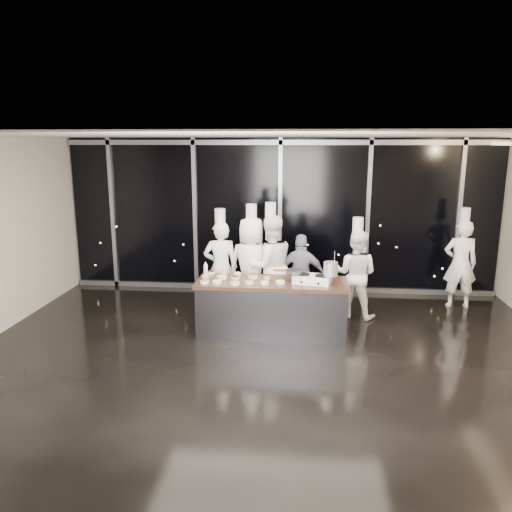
{
  "coord_description": "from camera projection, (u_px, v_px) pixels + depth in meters",
  "views": [
    {
      "loc": [
        0.49,
        -6.91,
        3.12
      ],
      "look_at": [
        -0.29,
        1.2,
        1.24
      ],
      "focal_mm": 35.0,
      "sensor_mm": 36.0,
      "label": 1
    }
  ],
  "objects": [
    {
      "name": "window_wall",
      "position": [
        280.0,
        216.0,
        10.42
      ],
      "size": [
        8.9,
        0.11,
        3.2
      ],
      "color": "black",
      "rests_on": "ground"
    },
    {
      "name": "ground",
      "position": [
        268.0,
        355.0,
        7.45
      ],
      "size": [
        9.0,
        9.0,
        0.0
      ],
      "primitive_type": "plane",
      "color": "black",
      "rests_on": "ground"
    },
    {
      "name": "demo_counter",
      "position": [
        272.0,
        307.0,
        8.22
      ],
      "size": [
        2.46,
        0.86,
        0.9
      ],
      "color": "#333337",
      "rests_on": "ground"
    },
    {
      "name": "stove",
      "position": [
        312.0,
        279.0,
        8.01
      ],
      "size": [
        0.65,
        0.48,
        0.14
      ],
      "rotation": [
        0.0,
        0.0,
        -0.21
      ],
      "color": "white",
      "rests_on": "demo_counter"
    },
    {
      "name": "guest",
      "position": [
        301.0,
        275.0,
        9.05
      ],
      "size": [
        0.91,
        0.45,
        1.5
      ],
      "rotation": [
        0.0,
        0.0,
        3.04
      ],
      "color": "#151437",
      "rests_on": "ground"
    },
    {
      "name": "chef_side",
      "position": [
        460.0,
        263.0,
        9.46
      ],
      "size": [
        0.63,
        0.42,
        1.93
      ],
      "rotation": [
        0.0,
        0.0,
        3.12
      ],
      "color": "white",
      "rests_on": "ground"
    },
    {
      "name": "prep_bowls",
      "position": [
        236.0,
        279.0,
        8.17
      ],
      "size": [
        1.39,
        0.76,
        0.05
      ],
      "color": "silver",
      "rests_on": "demo_counter"
    },
    {
      "name": "stock_pot",
      "position": [
        331.0,
        269.0,
        7.89
      ],
      "size": [
        0.26,
        0.26,
        0.22
      ],
      "primitive_type": "cylinder",
      "rotation": [
        0.0,
        0.0,
        -0.21
      ],
      "color": "silver",
      "rests_on": "stove"
    },
    {
      "name": "room_shell",
      "position": [
        281.0,
        206.0,
        6.93
      ],
      "size": [
        9.02,
        7.02,
        3.21
      ],
      "color": "beige",
      "rests_on": "ground"
    },
    {
      "name": "frying_pan",
      "position": [
        294.0,
        271.0,
        8.08
      ],
      "size": [
        0.51,
        0.33,
        0.05
      ],
      "rotation": [
        0.0,
        0.0,
        -0.21
      ],
      "color": "gray",
      "rests_on": "stove"
    },
    {
      "name": "chef_far_left",
      "position": [
        221.0,
        267.0,
        9.13
      ],
      "size": [
        0.68,
        0.5,
        1.95
      ],
      "rotation": [
        0.0,
        0.0,
        3.29
      ],
      "color": "white",
      "rests_on": "ground"
    },
    {
      "name": "chef_center",
      "position": [
        270.0,
        266.0,
        8.98
      ],
      "size": [
        1.09,
        0.98,
        2.08
      ],
      "rotation": [
        0.0,
        0.0,
        3.52
      ],
      "color": "white",
      "rests_on": "ground"
    },
    {
      "name": "chef_left",
      "position": [
        251.0,
        266.0,
        9.03
      ],
      "size": [
        0.99,
        0.75,
        2.04
      ],
      "rotation": [
        0.0,
        0.0,
        2.93
      ],
      "color": "white",
      "rests_on": "ground"
    },
    {
      "name": "chef_right",
      "position": [
        356.0,
        273.0,
        8.95
      ],
      "size": [
        0.94,
        0.83,
        1.82
      ],
      "rotation": [
        0.0,
        0.0,
        2.79
      ],
      "color": "white",
      "rests_on": "ground"
    },
    {
      "name": "squeeze_bottle",
      "position": [
        206.0,
        269.0,
        8.42
      ],
      "size": [
        0.07,
        0.07,
        0.25
      ],
      "color": "silver",
      "rests_on": "demo_counter"
    }
  ]
}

